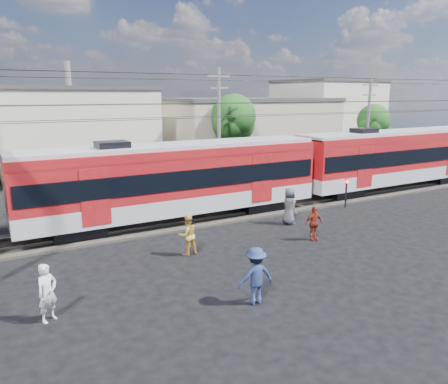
# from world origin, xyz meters

# --- Properties ---
(ground) EXTENTS (120.00, 120.00, 0.00)m
(ground) POSITION_xyz_m (0.00, 0.00, 0.00)
(ground) COLOR black
(ground) RESTS_ON ground
(track_bed) EXTENTS (70.00, 3.40, 0.12)m
(track_bed) POSITION_xyz_m (0.00, 8.00, 0.06)
(track_bed) COLOR #2D2823
(track_bed) RESTS_ON ground
(rail_near) EXTENTS (70.00, 0.12, 0.12)m
(rail_near) POSITION_xyz_m (0.00, 7.25, 0.18)
(rail_near) COLOR #59544C
(rail_near) RESTS_ON track_bed
(rail_far) EXTENTS (70.00, 0.12, 0.12)m
(rail_far) POSITION_xyz_m (0.00, 8.75, 0.18)
(rail_far) COLOR #59544C
(rail_far) RESTS_ON track_bed
(commuter_train) EXTENTS (50.30, 3.08, 4.17)m
(commuter_train) POSITION_xyz_m (-0.24, 8.00, 2.40)
(commuter_train) COLOR black
(commuter_train) RESTS_ON ground
(building_midwest) EXTENTS (12.24, 12.24, 7.30)m
(building_midwest) POSITION_xyz_m (-2.00, 27.00, 3.66)
(building_midwest) COLOR beige
(building_midwest) RESTS_ON ground
(building_mideast) EXTENTS (16.32, 10.20, 6.30)m
(building_mideast) POSITION_xyz_m (14.00, 24.00, 3.16)
(building_mideast) COLOR tan
(building_mideast) RESTS_ON ground
(building_east) EXTENTS (10.20, 10.20, 8.30)m
(building_east) POSITION_xyz_m (28.00, 28.00, 4.16)
(building_east) COLOR beige
(building_east) RESTS_ON ground
(utility_pole_mid) EXTENTS (1.80, 0.24, 8.50)m
(utility_pole_mid) POSITION_xyz_m (6.00, 15.00, 4.53)
(utility_pole_mid) COLOR slate
(utility_pole_mid) RESTS_ON ground
(utility_pole_east) EXTENTS (1.80, 0.24, 8.00)m
(utility_pole_east) POSITION_xyz_m (20.00, 14.00, 4.28)
(utility_pole_east) COLOR slate
(utility_pole_east) RESTS_ON ground
(tree_near) EXTENTS (3.82, 3.64, 6.72)m
(tree_near) POSITION_xyz_m (9.19, 18.09, 4.66)
(tree_near) COLOR #382619
(tree_near) RESTS_ON ground
(tree_far) EXTENTS (3.36, 3.12, 5.76)m
(tree_far) POSITION_xyz_m (24.19, 17.09, 3.99)
(tree_far) COLOR #382619
(tree_far) RESTS_ON ground
(pedestrian_a) EXTENTS (0.79, 0.71, 1.81)m
(pedestrian_a) POSITION_xyz_m (-7.91, 0.28, 0.90)
(pedestrian_a) COLOR white
(pedestrian_a) RESTS_ON ground
(pedestrian_b) EXTENTS (0.88, 0.71, 1.75)m
(pedestrian_b) POSITION_xyz_m (-1.95, 3.27, 0.87)
(pedestrian_b) COLOR gold
(pedestrian_b) RESTS_ON ground
(pedestrian_c) EXTENTS (1.29, 0.81, 1.91)m
(pedestrian_c) POSITION_xyz_m (-1.88, -1.83, 0.96)
(pedestrian_c) COLOR navy
(pedestrian_c) RESTS_ON ground
(pedestrian_d) EXTENTS (0.97, 0.41, 1.65)m
(pedestrian_d) POSITION_xyz_m (3.97, 2.13, 0.82)
(pedestrian_d) COLOR maroon
(pedestrian_d) RESTS_ON ground
(pedestrian_e) EXTENTS (0.63, 0.96, 1.94)m
(pedestrian_e) POSITION_xyz_m (4.58, 4.77, 0.97)
(pedestrian_e) COLOR #49484D
(pedestrian_e) RESTS_ON ground
(car_silver) EXTENTS (4.26, 1.93, 1.42)m
(car_silver) POSITION_xyz_m (24.49, 13.90, 0.71)
(car_silver) COLOR silver
(car_silver) RESTS_ON ground
(crossing_signal) EXTENTS (0.26, 0.26, 1.75)m
(crossing_signal) POSITION_xyz_m (9.64, 5.80, 1.22)
(crossing_signal) COLOR black
(crossing_signal) RESTS_ON ground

